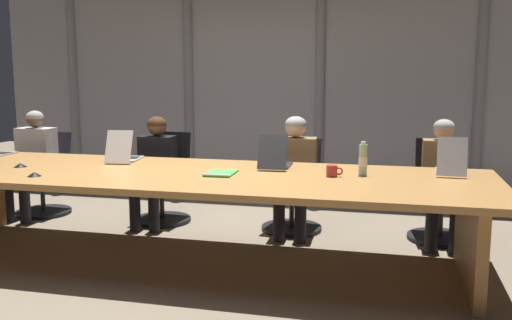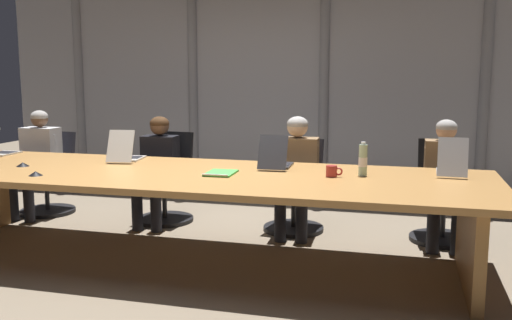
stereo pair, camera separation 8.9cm
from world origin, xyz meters
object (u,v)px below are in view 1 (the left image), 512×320
at_px(office_chair_right_mid, 440,203).
at_px(person_left_mid, 154,164).
at_px(office_chair_center, 294,196).
at_px(person_left_end, 32,158).
at_px(person_right_mid, 443,175).
at_px(spiral_notepad, 221,173).
at_px(conference_mic_left_side, 20,165).
at_px(water_bottle_primary, 363,160).
at_px(laptop_left_mid, 125,155).
at_px(person_center, 294,168).
at_px(office_chair_left_mid, 164,189).
at_px(office_chair_left_end, 45,184).
at_px(coffee_mug_near, 332,171).
at_px(laptop_right_mid, 450,167).
at_px(laptop_center, 276,161).
at_px(conference_mic_middle, 34,174).

xyz_separation_m(office_chair_right_mid, person_left_mid, (-2.82, -0.16, 0.29)).
distance_m(office_chair_center, person_left_end, 2.87).
relative_size(person_right_mid, spiral_notepad, 3.63).
xyz_separation_m(office_chair_center, spiral_notepad, (-0.39, -1.19, 0.42)).
xyz_separation_m(office_chair_right_mid, conference_mic_left_side, (-3.58, -1.27, 0.42)).
bearing_deg(water_bottle_primary, office_chair_right_mid, 55.29).
xyz_separation_m(person_right_mid, spiral_notepad, (-1.78, -1.04, 0.12)).
bearing_deg(person_left_mid, office_chair_center, 94.83).
height_order(laptop_left_mid, office_chair_right_mid, laptop_left_mid).
bearing_deg(person_center, office_chair_left_mid, -98.86).
xyz_separation_m(office_chair_left_end, conference_mic_left_side, (0.64, -1.27, 0.44)).
height_order(laptop_left_mid, coffee_mug_near, laptop_left_mid).
height_order(laptop_right_mid, office_chair_center, laptop_right_mid).
relative_size(laptop_center, conference_mic_middle, 4.19).
xyz_separation_m(person_center, person_right_mid, (1.37, -0.01, -0.01)).
bearing_deg(office_chair_center, person_right_mid, 93.44).
xyz_separation_m(person_left_end, conference_mic_left_side, (0.67, -1.11, 0.12)).
distance_m(laptop_center, spiral_notepad, 0.56).
bearing_deg(laptop_center, office_chair_left_mid, 58.17).
xyz_separation_m(laptop_center, coffee_mug_near, (0.52, -0.32, -0.01)).
height_order(office_chair_right_mid, person_left_mid, person_left_mid).
bearing_deg(conference_mic_middle, laptop_center, 26.15).
relative_size(office_chair_left_end, person_right_mid, 0.79).
height_order(coffee_mug_near, conference_mic_left_side, coffee_mug_near).
height_order(laptop_right_mid, office_chair_right_mid, laptop_right_mid).
bearing_deg(person_right_mid, office_chair_left_mid, -94.29).
xyz_separation_m(laptop_right_mid, person_left_end, (-4.25, 0.60, -0.16)).
xyz_separation_m(person_center, coffee_mug_near, (0.46, -0.93, 0.14)).
height_order(person_center, conference_mic_left_side, person_center).
relative_size(coffee_mug_near, conference_mic_left_side, 1.19).
height_order(laptop_center, office_chair_left_mid, laptop_center).
height_order(laptop_center, conference_mic_left_side, laptop_center).
bearing_deg(coffee_mug_near, laptop_center, 148.80).
distance_m(office_chair_left_mid, office_chair_right_mid, 2.79).
xyz_separation_m(laptop_left_mid, office_chair_right_mid, (2.85, 0.75, -0.46)).
distance_m(office_chair_left_mid, conference_mic_middle, 1.73).
height_order(laptop_center, office_chair_right_mid, laptop_center).
relative_size(person_left_mid, spiral_notepad, 3.55).
relative_size(office_chair_center, person_right_mid, 0.79).
bearing_deg(laptop_center, office_chair_left_end, 72.26).
xyz_separation_m(office_chair_left_end, spiral_notepad, (2.43, -1.19, 0.43)).
height_order(office_chair_left_end, office_chair_left_mid, office_chair_left_mid).
height_order(laptop_right_mid, conference_mic_middle, laptop_right_mid).
relative_size(office_chair_left_end, coffee_mug_near, 6.85).
relative_size(office_chair_left_end, office_chair_center, 0.99).
bearing_deg(person_left_mid, person_left_end, -91.85).
bearing_deg(spiral_notepad, person_left_mid, 132.95).
xyz_separation_m(laptop_center, person_right_mid, (1.42, 0.61, -0.17)).
bearing_deg(office_chair_center, person_left_mid, -73.69).
bearing_deg(office_chair_right_mid, office_chair_center, -96.25).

